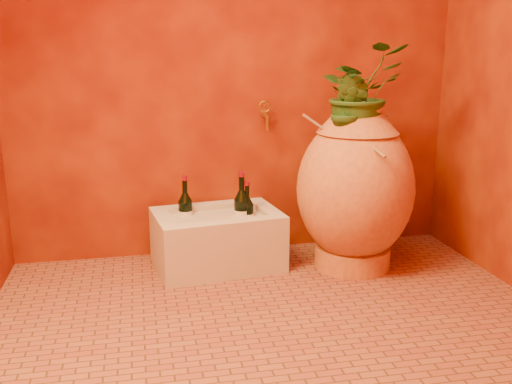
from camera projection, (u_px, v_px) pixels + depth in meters
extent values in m
plane|color=brown|center=(277.00, 326.00, 2.45)|extent=(2.50, 2.50, 0.00)
cube|color=#540B04|center=(235.00, 31.00, 3.09)|extent=(2.50, 0.02, 2.50)
cylinder|color=#C87A38|center=(352.00, 256.00, 3.11)|extent=(0.46, 0.46, 0.12)
ellipsoid|color=#C87A38|center=(355.00, 189.00, 3.01)|extent=(0.70, 0.70, 0.77)
cone|color=#C87A38|center=(358.00, 121.00, 2.93)|extent=(0.48, 0.48, 0.12)
torus|color=#C87A38|center=(359.00, 108.00, 2.91)|extent=(0.30, 0.30, 0.05)
cylinder|color=olive|center=(346.00, 144.00, 2.89)|extent=(0.43, 0.18, 0.31)
cylinder|color=olive|center=(363.00, 140.00, 2.83)|extent=(0.07, 0.42, 0.11)
cylinder|color=olive|center=(382.00, 134.00, 2.88)|extent=(0.20, 0.31, 0.17)
cube|color=#B9B199|center=(217.00, 242.00, 3.09)|extent=(0.71, 0.53, 0.28)
cube|color=#B9B199|center=(213.00, 206.00, 3.23)|extent=(0.66, 0.17, 0.03)
cube|color=#B9B199|center=(222.00, 225.00, 2.88)|extent=(0.66, 0.17, 0.03)
cube|color=#B9B199|center=(163.00, 218.00, 3.00)|extent=(0.12, 0.29, 0.03)
cube|color=#B9B199|center=(269.00, 212.00, 3.11)|extent=(0.12, 0.29, 0.03)
cylinder|color=black|center=(247.00, 220.00, 3.09)|extent=(0.07, 0.07, 0.17)
cone|color=black|center=(247.00, 201.00, 3.07)|extent=(0.07, 0.07, 0.05)
cylinder|color=black|center=(247.00, 191.00, 3.05)|extent=(0.02, 0.02, 0.07)
cylinder|color=maroon|center=(247.00, 183.00, 3.04)|extent=(0.03, 0.03, 0.02)
cylinder|color=silver|center=(247.00, 220.00, 3.09)|extent=(0.07, 0.07, 0.07)
cylinder|color=black|center=(242.00, 217.00, 3.09)|extent=(0.08, 0.08, 0.20)
cone|color=black|center=(242.00, 195.00, 3.06)|extent=(0.08, 0.08, 0.05)
cylinder|color=black|center=(242.00, 183.00, 3.04)|extent=(0.03, 0.03, 0.08)
cylinder|color=maroon|center=(241.00, 174.00, 3.03)|extent=(0.03, 0.03, 0.03)
cylinder|color=silver|center=(242.00, 217.00, 3.09)|extent=(0.09, 0.09, 0.09)
cylinder|color=black|center=(186.00, 217.00, 3.11)|extent=(0.08, 0.08, 0.18)
cone|color=black|center=(185.00, 197.00, 3.08)|extent=(0.08, 0.08, 0.05)
cylinder|color=black|center=(185.00, 186.00, 3.07)|extent=(0.03, 0.03, 0.07)
cylinder|color=maroon|center=(184.00, 178.00, 3.06)|extent=(0.03, 0.03, 0.03)
cylinder|color=silver|center=(186.00, 217.00, 3.11)|extent=(0.08, 0.08, 0.08)
cylinder|color=#A57B26|center=(264.00, 115.00, 3.16)|extent=(0.02, 0.13, 0.02)
cylinder|color=#A57B26|center=(267.00, 124.00, 3.11)|extent=(0.02, 0.02, 0.08)
torus|color=#A57B26|center=(264.00, 107.00, 3.15)|extent=(0.07, 0.01, 0.07)
cylinder|color=#A57B26|center=(264.00, 111.00, 3.16)|extent=(0.01, 0.01, 0.05)
imported|color=#234D1B|center=(360.00, 92.00, 2.90)|extent=(0.52, 0.48, 0.49)
imported|color=#234D1B|center=(350.00, 110.00, 2.82)|extent=(0.24, 0.25, 0.35)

